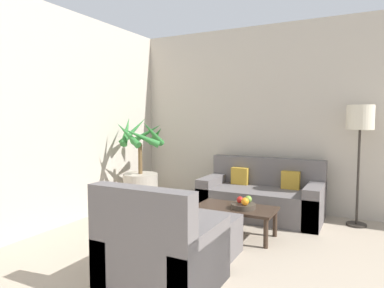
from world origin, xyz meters
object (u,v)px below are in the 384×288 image
object	(u,v)px
ottoman	(209,235)
coffee_table	(236,211)
potted_palm	(141,179)
apple_green	(248,199)
sofa_loveseat	(261,197)
orange_fruit	(245,202)
floor_lamp	(360,124)
armchair	(161,253)
fruit_bowl	(243,206)
apple_red	(240,200)

from	to	relation	value
ottoman	coffee_table	bearing A→B (deg)	83.95
potted_palm	apple_green	xyz separation A→B (m)	(1.77, -0.40, -0.02)
sofa_loveseat	orange_fruit	size ratio (longest dim) A/B	18.66
apple_green	orange_fruit	distance (m)	0.13
sofa_loveseat	orange_fruit	distance (m)	1.02
floor_lamp	coffee_table	world-z (taller)	floor_lamp
sofa_loveseat	floor_lamp	bearing A→B (deg)	7.80
sofa_loveseat	ottoman	bearing A→B (deg)	-94.19
orange_fruit	armchair	distance (m)	1.33
sofa_loveseat	armchair	bearing A→B (deg)	-94.13
apple_green	coffee_table	bearing A→B (deg)	-168.60
potted_palm	apple_green	bearing A→B (deg)	-12.89
floor_lamp	ottoman	distance (m)	2.36
fruit_bowl	apple_green	xyz separation A→B (m)	(0.04, 0.06, 0.07)
coffee_table	apple_green	distance (m)	0.20
fruit_bowl	apple_red	xyz separation A→B (m)	(-0.04, 0.01, 0.07)
potted_palm	coffee_table	world-z (taller)	potted_palm
sofa_loveseat	apple_green	xyz separation A→B (m)	(0.09, -0.87, 0.17)
apple_green	ottoman	distance (m)	0.70
apple_red	fruit_bowl	bearing A→B (deg)	-9.20
coffee_table	armchair	size ratio (longest dim) A/B	1.04
potted_palm	apple_red	world-z (taller)	potted_palm
floor_lamp	armchair	world-z (taller)	floor_lamp
floor_lamp	ottoman	size ratio (longest dim) A/B	2.70
potted_palm	fruit_bowl	xyz separation A→B (m)	(1.73, -0.46, -0.09)
potted_palm	floor_lamp	world-z (taller)	floor_lamp
apple_red	armchair	bearing A→B (deg)	-97.40
coffee_table	floor_lamp	bearing A→B (deg)	40.92
potted_palm	orange_fruit	size ratio (longest dim) A/B	16.20
sofa_loveseat	coffee_table	size ratio (longest dim) A/B	1.78
apple_red	ottoman	xyz separation A→B (m)	(-0.12, -0.57, -0.25)
orange_fruit	ottoman	world-z (taller)	orange_fruit
coffee_table	apple_green	bearing A→B (deg)	11.40
apple_green	potted_palm	bearing A→B (deg)	167.11
sofa_loveseat	floor_lamp	size ratio (longest dim) A/B	1.06
coffee_table	potted_palm	bearing A→B (deg)	165.15
sofa_loveseat	ottoman	world-z (taller)	sofa_loveseat
apple_red	sofa_loveseat	bearing A→B (deg)	90.78
orange_fruit	potted_palm	bearing A→B (deg)	163.33
armchair	potted_palm	bearing A→B (deg)	129.62
potted_palm	armchair	bearing A→B (deg)	-50.38
coffee_table	ottoman	distance (m)	0.61
potted_palm	armchair	size ratio (longest dim) A/B	1.61
coffee_table	armchair	distance (m)	1.40
sofa_loveseat	ottoman	xyz separation A→B (m)	(-0.11, -1.50, -0.08)
floor_lamp	armchair	xyz separation A→B (m)	(-1.34, -2.45, -0.99)
coffee_table	orange_fruit	distance (m)	0.23
apple_red	ottoman	bearing A→B (deg)	-102.02
floor_lamp	armchair	bearing A→B (deg)	-118.67
fruit_bowl	coffee_table	bearing A→B (deg)	162.84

